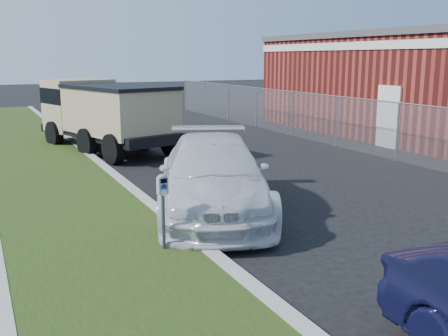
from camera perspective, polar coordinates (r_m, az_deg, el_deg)
name	(u,v)px	position (r m, az deg, el deg)	size (l,w,h in m)	color
ground	(309,220)	(10.56, 9.28, -5.65)	(120.00, 120.00, 0.00)	black
streetside	(0,227)	(10.69, -23.21, -5.89)	(6.12, 50.00, 0.15)	gray
chainlink_fence	(338,111)	(19.37, 12.27, 6.03)	(0.06, 30.06, 30.00)	slate
brick_building	(439,83)	(24.11, 22.37, 8.58)	(9.20, 14.20, 4.17)	maroon
parking_meter	(163,195)	(8.37, -6.68, -2.97)	(0.18, 0.13, 1.25)	#3F4247
white_wagon	(212,175)	(10.90, -1.26, -0.74)	(2.16, 5.31, 1.54)	silver
dump_truck	(104,112)	(18.61, -12.95, 6.01)	(3.82, 6.44, 2.38)	black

